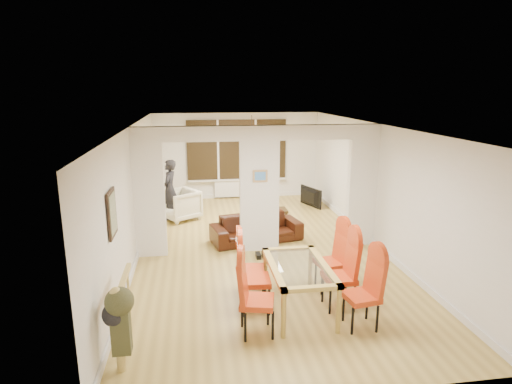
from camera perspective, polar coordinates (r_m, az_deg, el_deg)
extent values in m
cube|color=#B39648|center=(9.11, 0.43, -7.63)|extent=(5.00, 9.00, 0.01)
cube|color=white|center=(8.72, 0.45, 0.35)|extent=(5.00, 0.18, 2.60)
cube|color=black|center=(13.02, -2.57, 5.67)|extent=(3.00, 0.08, 1.80)
cube|color=white|center=(13.20, -2.49, 0.48)|extent=(1.40, 0.08, 0.50)
sphere|color=orange|center=(11.86, -0.57, 8.05)|extent=(0.36, 0.36, 0.36)
cube|color=gray|center=(6.34, -18.66, -2.74)|extent=(0.04, 0.52, 0.67)
cube|color=#4C8CD8|center=(8.57, 0.55, 2.15)|extent=(0.30, 0.03, 0.25)
imported|color=black|center=(9.51, 0.06, -4.86)|extent=(2.10, 1.19, 0.58)
imported|color=beige|center=(11.18, -10.08, -1.69)|extent=(1.16, 1.17, 0.78)
imported|color=black|center=(11.20, -11.43, 0.31)|extent=(0.64, 0.50, 1.55)
imported|color=black|center=(12.33, 6.95, -0.68)|extent=(0.94, 0.45, 0.55)
cylinder|color=#143F19|center=(11.12, 1.14, -1.76)|extent=(0.07, 0.07, 0.26)
imported|color=#322411|center=(11.16, 2.41, -2.29)|extent=(0.19, 0.19, 0.05)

